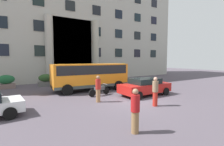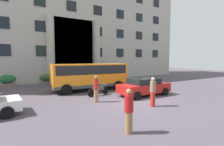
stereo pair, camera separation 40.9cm
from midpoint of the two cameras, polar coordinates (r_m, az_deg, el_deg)
The scene contains 14 objects.
ground_plane at distance 11.84m, azimuth 7.89°, elevation -10.01°, with size 80.00×64.00×0.12m, color #524953.
office_building_facade at distance 27.99m, azimuth -16.13°, elevation 17.01°, with size 38.40×9.74×17.99m.
orange_minibus at distance 15.85m, azimuth -6.79°, elevation -0.48°, with size 7.09×2.94×2.51m.
bus_stop_sign at distance 19.54m, azimuth 4.55°, elevation 0.59°, with size 0.44×0.08×2.48m.
hedge_planter_far_east at distance 19.83m, azimuth -20.91°, elevation -2.27°, with size 1.54×0.79×1.32m.
hedge_planter_far_west at distance 23.23m, azimuth 3.19°, elevation -1.02°, with size 1.96×0.71×1.29m.
hedge_planter_entrance_right at distance 21.28m, azimuth -6.18°, elevation -1.49°, with size 2.18×0.81×1.35m.
hedge_planter_east at distance 19.87m, azimuth -31.61°, elevation -2.56°, with size 1.64×0.72×1.38m.
parked_coupe_end at distance 13.91m, azimuth 11.68°, elevation -4.54°, with size 4.32×2.06×1.40m.
scooter_by_planter at distance 16.64m, azimuth 10.85°, elevation -3.96°, with size 1.96×0.60×0.89m.
motorcycle_far_end at distance 13.64m, azimuth -3.99°, elevation -5.78°, with size 2.05×0.67×0.89m.
pedestrian_man_crossing at distance 11.51m, azimuth -4.43°, elevation -5.35°, with size 0.36×0.36×1.84m.
pedestrian_child_trailing at distance 10.80m, azimuth 14.87°, elevation -6.17°, with size 0.36×0.36×1.84m.
pedestrian_woman_dark_dress at distance 6.80m, azimuth 7.52°, elevation -12.74°, with size 0.36×0.36×1.79m.
Camera 2 is at (-7.06, -8.99, 2.94)m, focal length 26.76 mm.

